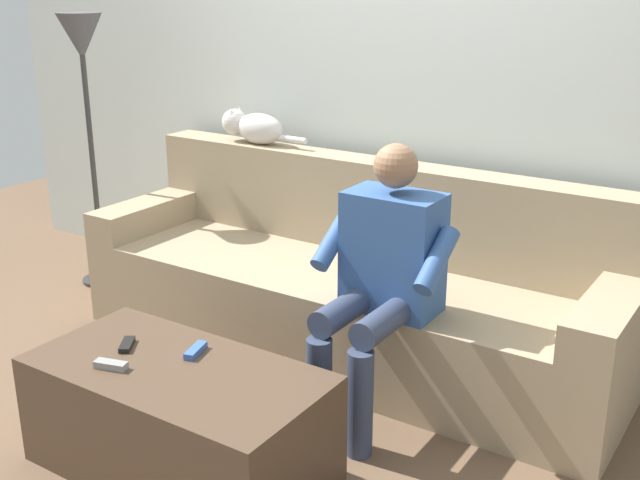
{
  "coord_description": "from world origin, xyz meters",
  "views": [
    {
      "loc": [
        -1.76,
        2.79,
        1.72
      ],
      "look_at": [
        0.0,
        0.11,
        0.63
      ],
      "focal_mm": 43.91,
      "sensor_mm": 36.0,
      "label": 1
    }
  ],
  "objects_px": {
    "couch": "(351,289)",
    "remote_gray": "(111,365)",
    "person_solo_seated": "(383,271)",
    "floor_lamp": "(83,65)",
    "remote_blue": "(196,351)",
    "remote_black": "(127,345)",
    "cat_on_backrest": "(253,127)",
    "coffee_table": "(179,419)"
  },
  "relations": [
    {
      "from": "coffee_table",
      "to": "remote_gray",
      "type": "height_order",
      "value": "remote_gray"
    },
    {
      "from": "remote_black",
      "to": "floor_lamp",
      "type": "xyz_separation_m",
      "value": [
        1.41,
        -1.11,
        0.83
      ]
    },
    {
      "from": "cat_on_backrest",
      "to": "remote_gray",
      "type": "distance_m",
      "value": 1.75
    },
    {
      "from": "cat_on_backrest",
      "to": "coffee_table",
      "type": "bearing_deg",
      "value": 117.87
    },
    {
      "from": "cat_on_backrest",
      "to": "remote_blue",
      "type": "relative_size",
      "value": 4.31
    },
    {
      "from": "floor_lamp",
      "to": "couch",
      "type": "bearing_deg",
      "value": -178.12
    },
    {
      "from": "couch",
      "to": "remote_gray",
      "type": "xyz_separation_m",
      "value": [
        0.18,
        1.31,
        0.12
      ]
    },
    {
      "from": "person_solo_seated",
      "to": "cat_on_backrest",
      "type": "relative_size",
      "value": 2.12
    },
    {
      "from": "couch",
      "to": "cat_on_backrest",
      "type": "bearing_deg",
      "value": -18.34
    },
    {
      "from": "person_solo_seated",
      "to": "cat_on_backrest",
      "type": "height_order",
      "value": "person_solo_seated"
    },
    {
      "from": "cat_on_backrest",
      "to": "remote_blue",
      "type": "distance_m",
      "value": 1.6
    },
    {
      "from": "coffee_table",
      "to": "remote_gray",
      "type": "relative_size",
      "value": 9.12
    },
    {
      "from": "coffee_table",
      "to": "person_solo_seated",
      "type": "relative_size",
      "value": 0.97
    },
    {
      "from": "person_solo_seated",
      "to": "remote_blue",
      "type": "bearing_deg",
      "value": 57.34
    },
    {
      "from": "cat_on_backrest",
      "to": "remote_blue",
      "type": "height_order",
      "value": "cat_on_backrest"
    },
    {
      "from": "person_solo_seated",
      "to": "floor_lamp",
      "type": "bearing_deg",
      "value": -10.18
    },
    {
      "from": "remote_black",
      "to": "remote_blue",
      "type": "bearing_deg",
      "value": -102.87
    },
    {
      "from": "person_solo_seated",
      "to": "remote_gray",
      "type": "distance_m",
      "value": 1.08
    },
    {
      "from": "coffee_table",
      "to": "person_solo_seated",
      "type": "distance_m",
      "value": 0.95
    },
    {
      "from": "couch",
      "to": "remote_black",
      "type": "relative_size",
      "value": 23.24
    },
    {
      "from": "coffee_table",
      "to": "remote_black",
      "type": "distance_m",
      "value": 0.34
    },
    {
      "from": "couch",
      "to": "person_solo_seated",
      "type": "bearing_deg",
      "value": 133.19
    },
    {
      "from": "coffee_table",
      "to": "couch",
      "type": "bearing_deg",
      "value": -90.0
    },
    {
      "from": "remote_gray",
      "to": "remote_black",
      "type": "bearing_deg",
      "value": 101.51
    },
    {
      "from": "remote_blue",
      "to": "remote_black",
      "type": "relative_size",
      "value": 1.09
    },
    {
      "from": "remote_black",
      "to": "person_solo_seated",
      "type": "bearing_deg",
      "value": -76.14
    },
    {
      "from": "couch",
      "to": "floor_lamp",
      "type": "distance_m",
      "value": 1.92
    },
    {
      "from": "cat_on_backrest",
      "to": "remote_gray",
      "type": "relative_size",
      "value": 4.44
    },
    {
      "from": "coffee_table",
      "to": "floor_lamp",
      "type": "xyz_separation_m",
      "value": [
        1.66,
        -1.13,
        1.05
      ]
    },
    {
      "from": "remote_gray",
      "to": "floor_lamp",
      "type": "distance_m",
      "value": 2.11
    },
    {
      "from": "floor_lamp",
      "to": "remote_gray",
      "type": "bearing_deg",
      "value": 139.7
    },
    {
      "from": "remote_black",
      "to": "floor_lamp",
      "type": "relative_size",
      "value": 0.07
    },
    {
      "from": "couch",
      "to": "remote_gray",
      "type": "height_order",
      "value": "couch"
    },
    {
      "from": "person_solo_seated",
      "to": "remote_gray",
      "type": "relative_size",
      "value": 9.42
    },
    {
      "from": "couch",
      "to": "coffee_table",
      "type": "relative_size",
      "value": 2.42
    },
    {
      "from": "coffee_table",
      "to": "remote_black",
      "type": "height_order",
      "value": "remote_black"
    },
    {
      "from": "remote_blue",
      "to": "floor_lamp",
      "type": "distance_m",
      "value": 2.11
    },
    {
      "from": "person_solo_seated",
      "to": "floor_lamp",
      "type": "relative_size",
      "value": 0.73
    },
    {
      "from": "couch",
      "to": "floor_lamp",
      "type": "xyz_separation_m",
      "value": [
        1.66,
        0.05,
        0.95
      ]
    },
    {
      "from": "coffee_table",
      "to": "remote_black",
      "type": "relative_size",
      "value": 9.61
    },
    {
      "from": "remote_blue",
      "to": "remote_black",
      "type": "xyz_separation_m",
      "value": [
        0.25,
        0.1,
        -0.0
      ]
    },
    {
      "from": "remote_gray",
      "to": "floor_lamp",
      "type": "relative_size",
      "value": 0.08
    }
  ]
}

